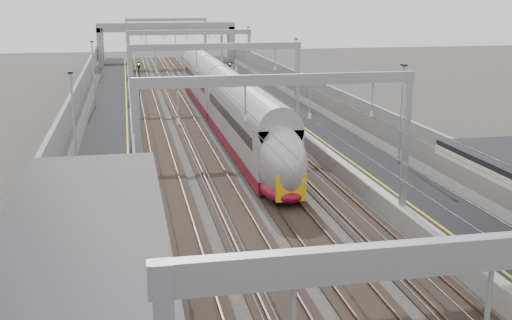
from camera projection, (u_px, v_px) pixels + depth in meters
name	position (u px, v px, depth m)	size (l,w,h in m)	color
platform_left	(112.00, 133.00, 50.65)	(4.00, 120.00, 1.00)	black
platform_right	(307.00, 125.00, 53.71)	(4.00, 120.00, 1.00)	black
tracks	(212.00, 134.00, 52.29)	(11.40, 140.00, 0.20)	black
overhead_line	(201.00, 52.00, 57.07)	(13.00, 140.00, 6.60)	gray
overbridge	(167.00, 33.00, 103.23)	(22.00, 2.20, 6.90)	gray
wall_left	(69.00, 121.00, 49.76)	(0.30, 120.00, 3.20)	gray
wall_right	(344.00, 111.00, 54.05)	(0.30, 120.00, 3.20)	gray
train	(226.00, 106.00, 54.15)	(2.60, 47.35, 4.11)	maroon
signal_green	(139.00, 71.00, 75.71)	(0.32, 0.32, 3.48)	black
signal_red_near	(213.00, 72.00, 74.66)	(0.32, 0.32, 3.48)	black
signal_red_far	(230.00, 71.00, 76.12)	(0.32, 0.32, 3.48)	black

